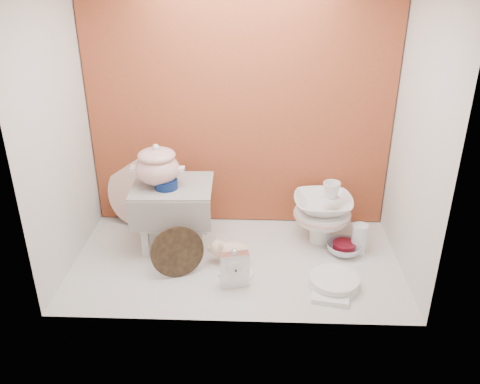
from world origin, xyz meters
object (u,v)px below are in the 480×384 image
at_px(mantel_clock, 234,268).
at_px(floral_platter, 140,193).
at_px(blue_white_vase, 174,210).
at_px(dinner_plate_stack, 334,282).
at_px(gold_rim_teacup, 236,265).
at_px(crystal_bowl, 344,248).
at_px(step_stool, 174,215).
at_px(plush_pig, 233,252).
at_px(soup_tureen, 157,165).
at_px(porcelain_tower, 322,212).

bearing_deg(mantel_clock, floral_platter, 120.38).
xyz_separation_m(blue_white_vase, dinner_plate_stack, (0.92, -0.59, -0.09)).
height_order(gold_rim_teacup, crystal_bowl, gold_rim_teacup).
bearing_deg(mantel_clock, blue_white_vase, 110.91).
distance_m(blue_white_vase, gold_rim_teacup, 0.64).
relative_size(step_stool, crystal_bowl, 2.21).
distance_m(mantel_clock, crystal_bowl, 0.70).
relative_size(step_stool, plush_pig, 1.95).
bearing_deg(floral_platter, gold_rim_teacup, -41.25).
height_order(blue_white_vase, gold_rim_teacup, blue_white_vase).
height_order(step_stool, soup_tureen, soup_tureen).
xyz_separation_m(step_stool, plush_pig, (0.35, -0.19, -0.13)).
xyz_separation_m(gold_rim_teacup, crystal_bowl, (0.61, 0.23, -0.02)).
xyz_separation_m(step_stool, mantel_clock, (0.37, -0.40, -0.09)).
relative_size(mantel_clock, porcelain_tower, 0.56).
distance_m(floral_platter, crystal_bowl, 1.28).
height_order(soup_tureen, floral_platter, soup_tureen).
distance_m(dinner_plate_stack, crystal_bowl, 0.34).
distance_m(mantel_clock, gold_rim_teacup, 0.12).
relative_size(dinner_plate_stack, porcelain_tower, 0.69).
height_order(plush_pig, porcelain_tower, porcelain_tower).
bearing_deg(crystal_bowl, floral_platter, 165.63).
distance_m(step_stool, crystal_bowl, 0.99).
bearing_deg(plush_pig, step_stool, 173.30).
height_order(soup_tureen, gold_rim_teacup, soup_tureen).
height_order(dinner_plate_stack, porcelain_tower, porcelain_tower).
bearing_deg(soup_tureen, crystal_bowl, -3.11).
distance_m(mantel_clock, porcelain_tower, 0.69).
relative_size(floral_platter, blue_white_vase, 1.81).
height_order(soup_tureen, crystal_bowl, soup_tureen).
distance_m(gold_rim_teacup, dinner_plate_stack, 0.52).
bearing_deg(soup_tureen, plush_pig, -23.12).
bearing_deg(gold_rim_teacup, dinner_plate_stack, -10.59).
xyz_separation_m(plush_pig, crystal_bowl, (0.63, 0.12, -0.04)).
relative_size(blue_white_vase, gold_rim_teacup, 2.18).
bearing_deg(crystal_bowl, plush_pig, -168.90).
bearing_deg(step_stool, gold_rim_teacup, -40.54).
height_order(gold_rim_teacup, dinner_plate_stack, gold_rim_teacup).
relative_size(step_stool, floral_platter, 1.04).
relative_size(floral_platter, plush_pig, 1.87).
bearing_deg(mantel_clock, porcelain_tower, 30.69).
height_order(plush_pig, gold_rim_teacup, plush_pig).
bearing_deg(mantel_clock, crystal_bowl, 15.48).
height_order(crystal_bowl, porcelain_tower, porcelain_tower).
height_order(step_stool, gold_rim_teacup, step_stool).
bearing_deg(floral_platter, plush_pig, -36.09).
xyz_separation_m(floral_platter, porcelain_tower, (1.11, -0.18, -0.01)).
distance_m(dinner_plate_stack, porcelain_tower, 0.49).
distance_m(soup_tureen, plush_pig, 0.64).
relative_size(floral_platter, porcelain_tower, 1.10).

